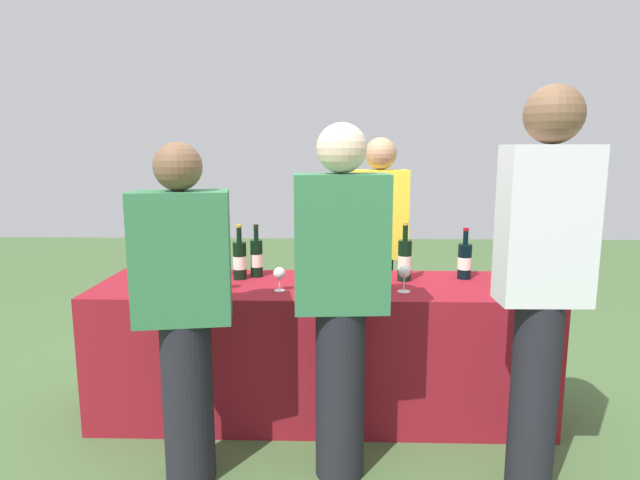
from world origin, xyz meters
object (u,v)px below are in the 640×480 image
at_px(wine_bottle_1, 192,258).
at_px(wine_bottle_6, 405,260).
at_px(guest_1, 341,293).
at_px(wine_bottle_0, 171,257).
at_px(wine_glass_4, 356,273).
at_px(wine_glass_0, 191,272).
at_px(wine_glass_1, 223,271).
at_px(wine_glass_2, 279,274).
at_px(guest_0, 184,307).
at_px(wine_bottle_5, 356,260).
at_px(wine_glass_5, 404,273).
at_px(wine_bottle_4, 257,258).
at_px(wine_bottle_2, 206,260).
at_px(wine_glass_3, 341,274).
at_px(wine_bottle_7, 465,261).
at_px(guest_2, 542,277).
at_px(server_pouring, 379,245).

relative_size(wine_bottle_1, wine_bottle_6, 0.95).
bearing_deg(guest_1, wine_bottle_1, 135.24).
height_order(wine_bottle_0, wine_glass_4, wine_bottle_0).
xyz_separation_m(wine_glass_0, wine_glass_4, (0.89, -0.02, 0.00)).
bearing_deg(wine_bottle_6, wine_glass_1, -166.72).
xyz_separation_m(wine_glass_2, guest_0, (-0.37, -0.51, -0.03)).
bearing_deg(wine_bottle_5, wine_glass_5, -41.16).
height_order(wine_glass_4, guest_1, guest_1).
bearing_deg(wine_glass_2, wine_bottle_1, 151.97).
bearing_deg(wine_bottle_4, guest_0, -103.37).
relative_size(wine_bottle_0, wine_bottle_6, 0.98).
relative_size(wine_bottle_2, wine_glass_1, 2.32).
height_order(wine_glass_3, wine_glass_4, same).
height_order(wine_glass_1, wine_glass_3, wine_glass_1).
distance_m(wine_bottle_0, wine_bottle_1, 0.12).
distance_m(wine_glass_0, wine_glass_2, 0.48).
distance_m(wine_glass_0, wine_glass_4, 0.89).
relative_size(wine_bottle_2, wine_bottle_4, 1.05).
xyz_separation_m(wine_bottle_4, guest_1, (0.49, -0.78, 0.00)).
height_order(wine_bottle_7, wine_glass_3, wine_bottle_7).
distance_m(wine_glass_3, guest_2, 1.01).
height_order(wine_bottle_2, wine_glass_4, wine_bottle_2).
height_order(wine_bottle_5, wine_glass_2, wine_bottle_5).
bearing_deg(guest_2, guest_0, 177.36).
distance_m(wine_bottle_6, guest_1, 0.79).
distance_m(wine_glass_4, guest_2, 0.96).
distance_m(wine_bottle_0, wine_bottle_2, 0.23).
bearing_deg(wine_bottle_0, wine_bottle_6, -1.48).
height_order(wine_bottle_0, wine_glass_2, wine_bottle_0).
xyz_separation_m(wine_bottle_1, wine_bottle_2, (0.10, -0.05, 0.00)).
distance_m(wine_bottle_1, wine_bottle_2, 0.11).
distance_m(wine_bottle_1, guest_1, 1.14).
height_order(wine_glass_4, wine_glass_5, wine_glass_5).
distance_m(wine_glass_4, wine_glass_5, 0.25).
relative_size(wine_glass_2, wine_glass_3, 0.96).
relative_size(wine_bottle_6, guest_0, 0.22).
relative_size(wine_glass_2, server_pouring, 0.08).
xyz_separation_m(wine_glass_1, guest_2, (1.46, -0.58, 0.12)).
bearing_deg(wine_bottle_2, guest_2, -26.59).
xyz_separation_m(wine_glass_5, guest_1, (-0.34, -0.45, 0.01)).
height_order(wine_bottle_7, wine_glass_0, wine_bottle_7).
height_order(wine_bottle_4, wine_bottle_7, wine_bottle_4).
bearing_deg(server_pouring, wine_bottle_5, 69.30).
height_order(wine_bottle_0, guest_0, guest_0).
bearing_deg(wine_bottle_0, wine_glass_1, -36.43).
xyz_separation_m(wine_bottle_1, wine_glass_3, (0.87, -0.29, -0.02)).
bearing_deg(wine_glass_1, guest_0, -97.03).
xyz_separation_m(wine_bottle_0, wine_bottle_5, (1.08, -0.07, 0.00)).
distance_m(wine_glass_3, wine_glass_4, 0.08).
relative_size(wine_bottle_2, wine_bottle_6, 0.97).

